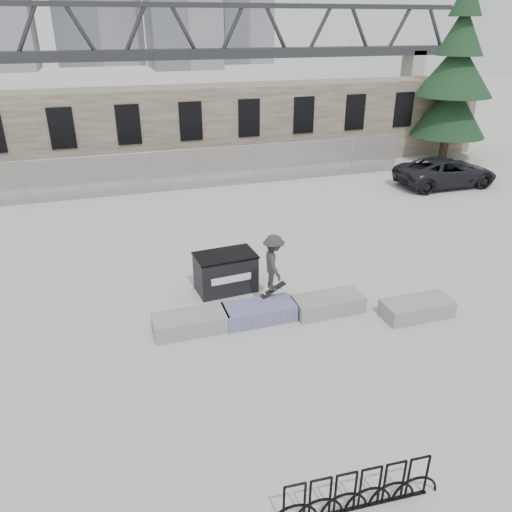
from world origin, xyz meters
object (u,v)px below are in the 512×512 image
at_px(dumpster, 226,272).
at_px(planter_offset, 417,308).
at_px(planter_center_left, 259,311).
at_px(skateboarder, 274,263).
at_px(spruce_tree, 455,76).
at_px(planter_center_right, 328,303).
at_px(planter_far_left, 191,322).
at_px(suv, 446,172).
at_px(bike_rack, 358,491).

bearing_deg(dumpster, planter_offset, -37.43).
distance_m(planter_center_left, skateboarder, 1.42).
bearing_deg(spruce_tree, planter_center_right, -135.08).
distance_m(planter_center_right, spruce_tree, 20.84).
xyz_separation_m(planter_far_left, planter_offset, (6.29, -1.18, 0.00)).
height_order(planter_center_left, skateboarder, skateboarder).
height_order(planter_far_left, skateboarder, skateboarder).
distance_m(planter_far_left, planter_center_left, 1.94).
bearing_deg(suv, skateboarder, 126.02).
distance_m(dumpster, bike_rack, 8.25).
height_order(planter_offset, dumpster, dumpster).
bearing_deg(dumpster, spruce_tree, 31.56).
relative_size(bike_rack, suv, 0.60).
distance_m(planter_far_left, skateboarder, 2.81).
height_order(planter_center_right, planter_offset, same).
bearing_deg(skateboarder, planter_center_right, -105.68).
bearing_deg(planter_center_right, planter_far_left, 177.22).
bearing_deg(suv, spruce_tree, -34.94).
bearing_deg(planter_far_left, spruce_tree, 37.62).
height_order(planter_center_right, spruce_tree, spruce_tree).
relative_size(planter_far_left, planter_center_left, 1.00).
distance_m(suv, skateboarder, 15.27).
relative_size(dumpster, suv, 0.37).
relative_size(planter_center_left, planter_center_right, 1.00).
relative_size(planter_center_left, bike_rack, 0.64).
height_order(planter_offset, suv, suv).
bearing_deg(planter_center_left, skateboarder, 36.28).
bearing_deg(skateboarder, bike_rack, 178.41).
bearing_deg(planter_far_left, bike_rack, -75.08).
relative_size(planter_center_left, skateboarder, 1.07).
relative_size(planter_offset, dumpster, 1.04).
bearing_deg(dumpster, bike_rack, -92.96).
distance_m(planter_far_left, spruce_tree, 23.65).
bearing_deg(dumpster, suv, 24.25).
distance_m(planter_offset, dumpster, 5.74).
bearing_deg(planter_center_left, dumpster, 102.99).
bearing_deg(planter_center_left, bike_rack, -92.42).
relative_size(bike_rack, skateboarder, 1.68).
distance_m(planter_center_right, suv, 14.44).
bearing_deg(planter_offset, skateboarder, 157.68).
bearing_deg(skateboarder, spruce_tree, -43.68).
distance_m(planter_offset, skateboarder, 4.29).
distance_m(planter_center_right, dumpster, 3.31).
height_order(planter_far_left, suv, suv).
relative_size(planter_center_left, dumpster, 1.04).
relative_size(spruce_tree, skateboarder, 6.17).
distance_m(dumpster, skateboarder, 2.07).
xyz_separation_m(planter_far_left, suv, (14.89, 9.25, 0.46)).
bearing_deg(bike_rack, planter_center_left, 87.58).
distance_m(planter_center_left, spruce_tree, 22.19).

